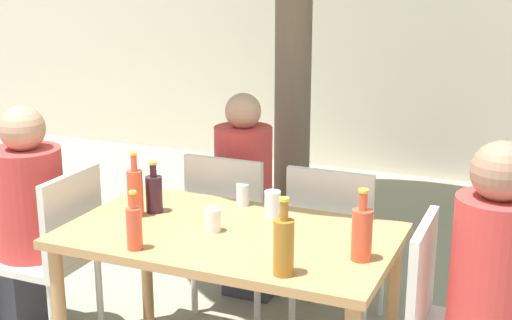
# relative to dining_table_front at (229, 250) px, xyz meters

# --- Properties ---
(cafe_building_wall) EXTENTS (10.00, 0.08, 2.80)m
(cafe_building_wall) POSITION_rel_dining_table_front_xyz_m (0.00, 3.74, 0.73)
(cafe_building_wall) COLOR beige
(cafe_building_wall) RESTS_ON ground_plane
(dining_table_front) EXTENTS (1.45, 0.84, 0.75)m
(dining_table_front) POSITION_rel_dining_table_front_xyz_m (0.00, 0.00, 0.00)
(dining_table_front) COLOR #B27F4C
(dining_table_front) RESTS_ON ground_plane
(patio_chair_0) EXTENTS (0.44, 0.44, 0.92)m
(patio_chair_0) POSITION_rel_dining_table_front_xyz_m (-0.96, 0.00, -0.14)
(patio_chair_0) COLOR beige
(patio_chair_0) RESTS_ON ground_plane
(patio_chair_1) EXTENTS (0.44, 0.44, 0.92)m
(patio_chair_1) POSITION_rel_dining_table_front_xyz_m (0.96, 0.00, -0.14)
(patio_chair_1) COLOR beige
(patio_chair_1) RESTS_ON ground_plane
(patio_chair_2) EXTENTS (0.44, 0.44, 0.92)m
(patio_chair_2) POSITION_rel_dining_table_front_xyz_m (-0.29, 0.65, -0.14)
(patio_chair_2) COLOR beige
(patio_chair_2) RESTS_ON ground_plane
(patio_chair_3) EXTENTS (0.44, 0.44, 0.92)m
(patio_chair_3) POSITION_rel_dining_table_front_xyz_m (0.29, 0.65, -0.14)
(patio_chair_3) COLOR beige
(patio_chair_3) RESTS_ON ground_plane
(person_seated_0) EXTENTS (0.58, 0.35, 1.23)m
(person_seated_0) POSITION_rel_dining_table_front_xyz_m (-1.19, -0.00, -0.11)
(person_seated_0) COLOR #383842
(person_seated_0) RESTS_ON ground_plane
(person_seated_2) EXTENTS (0.32, 0.56, 1.22)m
(person_seated_2) POSITION_rel_dining_table_front_xyz_m (-0.29, 0.89, -0.13)
(person_seated_2) COLOR #383842
(person_seated_2) RESTS_ON ground_plane
(amber_bottle_0) EXTENTS (0.08, 0.08, 0.31)m
(amber_bottle_0) POSITION_rel_dining_table_front_xyz_m (0.38, -0.32, 0.20)
(amber_bottle_0) COLOR #9E661E
(amber_bottle_0) RESTS_ON dining_table_front
(wine_bottle_1) EXTENTS (0.08, 0.08, 0.25)m
(wine_bottle_1) POSITION_rel_dining_table_front_xyz_m (-0.44, 0.10, 0.18)
(wine_bottle_1) COLOR #331923
(wine_bottle_1) RESTS_ON dining_table_front
(soda_bottle_2) EXTENTS (0.08, 0.08, 0.29)m
(soda_bottle_2) POSITION_rel_dining_table_front_xyz_m (0.61, -0.07, 0.20)
(soda_bottle_2) COLOR #DB4C2D
(soda_bottle_2) RESTS_ON dining_table_front
(soda_bottle_3) EXTENTS (0.07, 0.07, 0.31)m
(soda_bottle_3) POSITION_rel_dining_table_front_xyz_m (-0.49, 0.01, 0.21)
(soda_bottle_3) COLOR #DB4C2D
(soda_bottle_3) RESTS_ON dining_table_front
(soda_bottle_4) EXTENTS (0.07, 0.07, 0.25)m
(soda_bottle_4) POSITION_rel_dining_table_front_xyz_m (-0.27, -0.33, 0.18)
(soda_bottle_4) COLOR #DB4C2D
(soda_bottle_4) RESTS_ON dining_table_front
(drinking_glass_0) EXTENTS (0.07, 0.07, 0.10)m
(drinking_glass_0) POSITION_rel_dining_table_front_xyz_m (-0.07, -0.02, 0.14)
(drinking_glass_0) COLOR silver
(drinking_glass_0) RESTS_ON dining_table_front
(drinking_glass_1) EXTENTS (0.08, 0.08, 0.12)m
(drinking_glass_1) POSITION_rel_dining_table_front_xyz_m (0.10, 0.27, 0.14)
(drinking_glass_1) COLOR silver
(drinking_glass_1) RESTS_ON dining_table_front
(drinking_glass_2) EXTENTS (0.06, 0.06, 0.11)m
(drinking_glass_2) POSITION_rel_dining_table_front_xyz_m (-0.09, 0.35, 0.14)
(drinking_glass_2) COLOR silver
(drinking_glass_2) RESTS_ON dining_table_front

